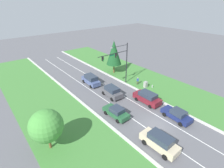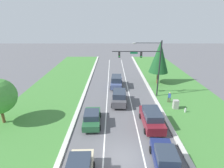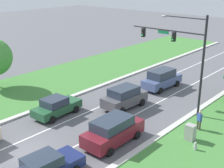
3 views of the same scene
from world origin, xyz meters
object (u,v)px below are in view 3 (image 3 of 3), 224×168
Objects in this scene: traffic_signal_mast at (183,49)px; fire_hydrant at (195,146)px; pedestrian at (199,120)px; utility_cabinet at (190,133)px; navy_sedan at (46,168)px; graphite_suv at (124,97)px; slate_blue_suv at (162,79)px; forest_sedan at (56,106)px; burgundy_suv at (113,130)px.

fire_hydrant is at bearing -50.26° from traffic_signal_mast.
pedestrian is (3.19, -2.32, -4.84)m from traffic_signal_mast.
pedestrian is at bearing 98.08° from utility_cabinet.
graphite_suv reaches higher than navy_sedan.
graphite_suv is 7.86m from utility_cabinet.
pedestrian is (4.03, 12.01, 0.10)m from navy_sedan.
slate_blue_suv is 1.13× the size of forest_sedan.
slate_blue_suv reaches higher than navy_sedan.
traffic_signal_mast is 6.87m from graphite_suv.
burgundy_suv is 7.31× the size of fire_hydrant.
graphite_suv is 9.06m from fire_hydrant.
utility_cabinet is at bearing -51.08° from traffic_signal_mast.
traffic_signal_mast reaches higher than burgundy_suv.
burgundy_suv is (6.91, -0.33, 0.18)m from forest_sedan.
forest_sedan reaches higher than navy_sedan.
utility_cabinet is (7.67, -1.64, -0.37)m from graphite_suv.
traffic_signal_mast is 6.25m from pedestrian.
forest_sedan is 12.19m from pedestrian.
burgundy_suv reaches higher than fire_hydrant.
utility_cabinet is (3.48, -4.31, -5.12)m from traffic_signal_mast.
traffic_signal_mast is 1.93× the size of forest_sedan.
navy_sedan is 2.82× the size of pedestrian.
traffic_signal_mast is 7.69m from slate_blue_suv.
navy_sedan is 1.03× the size of graphite_suv.
forest_sedan is 3.44× the size of utility_cabinet.
utility_cabinet is at bearing 132.97° from fire_hydrant.
burgundy_suv is at bearing -136.16° from utility_cabinet.
utility_cabinet is at bearing 70.12° from navy_sedan.
slate_blue_suv is 7.36× the size of fire_hydrant.
traffic_signal_mast is at bearing -13.62° from pedestrian.
utility_cabinet is (4.31, 10.03, -0.18)m from navy_sedan.
navy_sedan is (-0.83, -14.33, -4.94)m from traffic_signal_mast.
pedestrian reaches higher than navy_sedan.
navy_sedan is at bearing -70.66° from graphite_suv.
slate_blue_suv is 6.82m from graphite_suv.
slate_blue_suv reaches higher than utility_cabinet.
fire_hydrant is (0.96, -1.03, -0.32)m from utility_cabinet.
pedestrian is (10.79, 5.65, 0.10)m from forest_sedan.
navy_sedan is at bearing 93.86° from pedestrian.
graphite_suv reaches higher than burgundy_suv.
slate_blue_suv is 12.53m from forest_sedan.
burgundy_suv is 3.86× the size of utility_cabinet.
graphite_suv is 6.64m from burgundy_suv.
forest_sedan is at bearing -167.61° from fire_hydrant.
forest_sedan reaches higher than fire_hydrant.
slate_blue_suv is at bearing 95.33° from graphite_suv.
fire_hydrant is (5.12, 2.97, -0.67)m from burgundy_suv.
traffic_signal_mast is 1.84× the size of navy_sedan.
slate_blue_suv is 3.89× the size of utility_cabinet.
fire_hydrant is (1.24, -3.01, -0.59)m from pedestrian.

